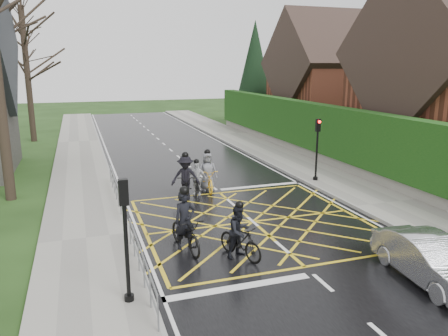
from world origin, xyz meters
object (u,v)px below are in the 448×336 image
cyclist_rear (186,230)px  car (431,260)px  cyclist_back (240,236)px  cyclist_mid (186,182)px  cyclist_lead (208,176)px  cyclist_front (197,182)px

cyclist_rear → car: cyclist_rear is taller
cyclist_back → cyclist_mid: bearing=67.9°
cyclist_rear → cyclist_mid: 5.46m
cyclist_rear → cyclist_lead: size_ratio=1.07×
cyclist_lead → car: cyclist_lead is taller
cyclist_rear → cyclist_mid: (1.31, 5.30, 0.09)m
cyclist_mid → cyclist_lead: size_ratio=1.09×
cyclist_lead → cyclist_back: bearing=-93.3°
cyclist_rear → cyclist_lead: 6.76m
cyclist_back → cyclist_front: cyclist_back is taller
cyclist_rear → cyclist_mid: size_ratio=0.98×
cyclist_rear → cyclist_front: 5.98m
cyclist_rear → car: 7.12m
cyclist_mid → car: (4.46, -9.47, -0.14)m
cyclist_mid → cyclist_rear: bearing=-90.9°
cyclist_front → cyclist_rear: bearing=-88.5°
cyclist_front → car: (3.87, -9.84, 0.01)m
cyclist_back → cyclist_lead: 7.43m
cyclist_front → cyclist_lead: cyclist_lead is taller
cyclist_rear → cyclist_back: size_ratio=1.21×
cyclist_rear → cyclist_front: bearing=61.8°
cyclist_back → cyclist_mid: (-0.12, 6.39, 0.09)m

